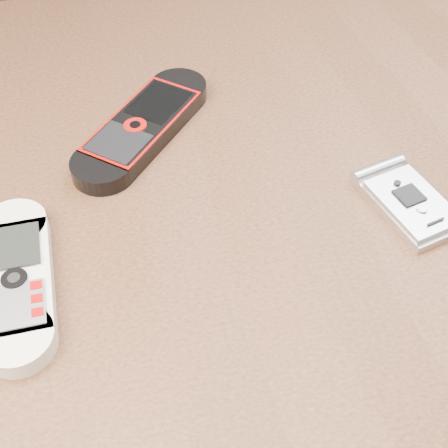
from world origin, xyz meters
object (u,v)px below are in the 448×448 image
Objects in this scene: nokia_black_red at (143,126)px; motorola_razr at (410,203)px; table at (218,313)px; nokia_white at (17,279)px.

nokia_black_red reaches higher than motorola_razr.
nokia_white is (-0.15, -0.01, 0.11)m from table.
nokia_black_red is (0.11, 0.14, 0.00)m from nokia_white.
motorola_razr is at bearing 0.91° from nokia_white.
nokia_white is 0.18m from nokia_black_red.
table is at bearing -32.42° from nokia_black_red.
table is at bearing 163.19° from motorola_razr.
nokia_white and nokia_black_red have the same top height.
nokia_black_red is at bearing 130.14° from motorola_razr.
table is 0.19m from nokia_white.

